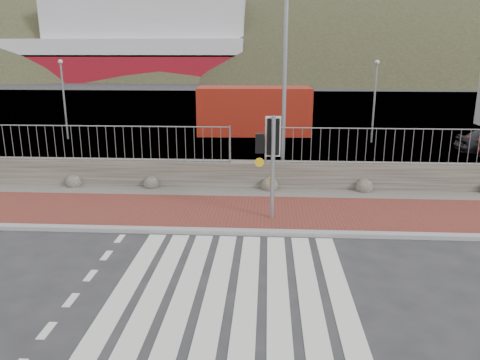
# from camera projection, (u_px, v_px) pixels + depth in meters

# --- Properties ---
(ground) EXTENTS (220.00, 220.00, 0.00)m
(ground) POSITION_uv_depth(u_px,v_px,m) (232.00, 292.00, 9.11)
(ground) COLOR #28282B
(ground) RESTS_ON ground
(sidewalk_far) EXTENTS (40.00, 3.00, 0.08)m
(sidewalk_far) POSITION_uv_depth(u_px,v_px,m) (244.00, 213.00, 13.43)
(sidewalk_far) COLOR maroon
(sidewalk_far) RESTS_ON ground
(kerb_far) EXTENTS (40.00, 0.25, 0.12)m
(kerb_far) POSITION_uv_depth(u_px,v_px,m) (241.00, 232.00, 11.99)
(kerb_far) COLOR gray
(kerb_far) RESTS_ON ground
(zebra_crossing) EXTENTS (4.62, 5.60, 0.01)m
(zebra_crossing) POSITION_uv_depth(u_px,v_px,m) (232.00, 292.00, 9.11)
(zebra_crossing) COLOR silver
(zebra_crossing) RESTS_ON ground
(gravel_strip) EXTENTS (40.00, 1.50, 0.06)m
(gravel_strip) POSITION_uv_depth(u_px,v_px,m) (247.00, 193.00, 15.36)
(gravel_strip) COLOR #59544C
(gravel_strip) RESTS_ON ground
(stone_wall) EXTENTS (40.00, 0.60, 0.90)m
(stone_wall) POSITION_uv_depth(u_px,v_px,m) (248.00, 174.00, 16.02)
(stone_wall) COLOR #49433C
(stone_wall) RESTS_ON ground
(railing) EXTENTS (18.07, 0.07, 1.22)m
(railing) POSITION_uv_depth(u_px,v_px,m) (248.00, 136.00, 15.51)
(railing) COLOR gray
(railing) RESTS_ON stone_wall
(quay) EXTENTS (120.00, 40.00, 0.50)m
(quay) POSITION_uv_depth(u_px,v_px,m) (259.00, 112.00, 35.96)
(quay) COLOR #4C4C4F
(quay) RESTS_ON ground
(water) EXTENTS (220.00, 50.00, 0.05)m
(water) POSITION_uv_depth(u_px,v_px,m) (264.00, 83.00, 69.64)
(water) COLOR #3F4C54
(water) RESTS_ON ground
(ferry) EXTENTS (50.00, 16.00, 20.00)m
(ferry) POSITION_uv_depth(u_px,v_px,m) (110.00, 46.00, 74.43)
(ferry) COLOR maroon
(ferry) RESTS_ON ground
(hills_backdrop) EXTENTS (254.00, 90.00, 100.00)m
(hills_backdrop) POSITION_uv_depth(u_px,v_px,m) (295.00, 185.00, 99.45)
(hills_backdrop) COLOR #2C341F
(hills_backdrop) RESTS_ON ground
(traffic_signal_far) EXTENTS (0.70, 0.28, 2.90)m
(traffic_signal_far) POSITION_uv_depth(u_px,v_px,m) (272.00, 146.00, 12.41)
(traffic_signal_far) COLOR gray
(traffic_signal_far) RESTS_ON ground
(streetlight) EXTENTS (1.74, 0.52, 8.28)m
(streetlight) POSITION_uv_depth(u_px,v_px,m) (290.00, 47.00, 15.56)
(streetlight) COLOR gray
(streetlight) RESTS_ON ground
(shipping_container) EXTENTS (6.34, 2.83, 2.61)m
(shipping_container) POSITION_uv_depth(u_px,v_px,m) (254.00, 111.00, 26.29)
(shipping_container) COLOR maroon
(shipping_container) RESTS_ON ground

